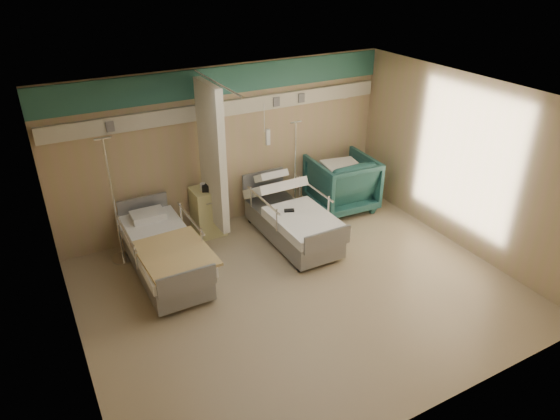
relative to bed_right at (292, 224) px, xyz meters
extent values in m
cube|color=gray|center=(-0.60, -1.30, -0.32)|extent=(6.00, 5.00, 0.00)
cube|color=tan|center=(-0.60, 1.20, 1.08)|extent=(6.00, 0.04, 2.80)
cube|color=tan|center=(-0.60, -3.80, 1.08)|extent=(6.00, 0.04, 2.80)
cube|color=tan|center=(-3.60, -1.30, 1.08)|extent=(0.04, 5.00, 2.80)
cube|color=tan|center=(2.40, -1.30, 1.08)|extent=(0.04, 5.00, 2.80)
cube|color=silver|center=(-0.60, -1.30, 2.48)|extent=(6.00, 5.00, 0.04)
cube|color=#2C675D|center=(-0.60, 1.18, 2.23)|extent=(6.00, 0.04, 0.45)
cube|color=beige|center=(-0.60, 1.15, 1.79)|extent=(5.88, 0.08, 0.25)
cylinder|color=silver|center=(-1.10, 0.30, 2.44)|extent=(0.03, 1.80, 0.03)
cube|color=silver|center=(-1.10, 0.65, 1.19)|extent=(0.12, 0.90, 2.35)
cube|color=#D6D086|center=(-1.15, 0.90, 0.11)|extent=(0.50, 0.48, 0.85)
imported|color=#20504F|center=(1.42, 0.60, 0.20)|extent=(1.17, 1.20, 1.03)
cube|color=silver|center=(1.38, 0.59, 0.76)|extent=(0.73, 0.67, 0.07)
cylinder|color=silver|center=(0.50, 0.77, -0.30)|extent=(0.32, 0.32, 0.03)
cylinder|color=silver|center=(0.50, 0.77, 0.58)|extent=(0.03, 0.03, 1.80)
cylinder|color=silver|center=(0.50, 0.77, 1.48)|extent=(0.22, 0.03, 0.03)
cylinder|color=silver|center=(-2.68, 0.78, -0.30)|extent=(0.37, 0.37, 0.03)
cylinder|color=silver|center=(-2.68, 0.78, 0.71)|extent=(0.03, 0.03, 2.05)
cylinder|color=silver|center=(-2.68, 0.78, 1.73)|extent=(0.25, 0.03, 0.03)
cube|color=black|center=(-0.12, -0.11, 0.33)|extent=(0.18, 0.13, 0.04)
cube|color=#D9B96F|center=(-2.16, -0.46, 0.34)|extent=(0.99, 1.22, 0.04)
cube|color=black|center=(-1.14, 0.82, 0.59)|extent=(0.25, 0.21, 0.12)
cylinder|color=white|center=(-1.21, 0.89, 0.60)|extent=(0.11, 0.11, 0.13)
camera|label=1|loc=(-3.68, -6.35, 4.14)|focal=32.00mm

